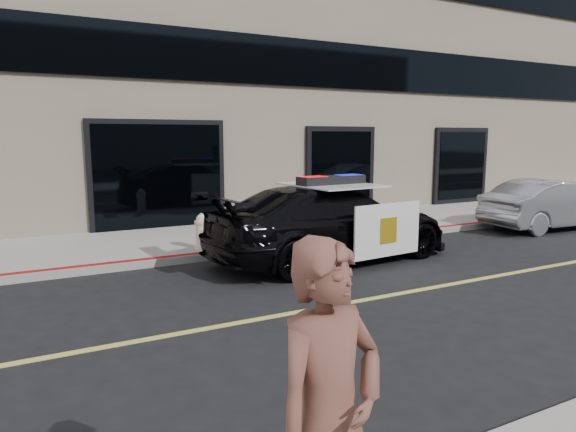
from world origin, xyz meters
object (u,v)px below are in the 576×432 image
fire_hydrant (202,232)px  pedestrian_a (329,422)px  silver_sedan (552,204)px  police_car (331,223)px

fire_hydrant → pedestrian_a: bearing=-104.1°
silver_sedan → pedestrian_a: pedestrian_a is taller
silver_sedan → fire_hydrant: size_ratio=5.56×
police_car → pedestrian_a: bearing=-122.8°
silver_sedan → pedestrian_a: (-11.30, -6.71, 0.41)m
police_car → fire_hydrant: size_ratio=7.52×
fire_hydrant → pedestrian_a: 8.35m
police_car → pedestrian_a: 7.75m
fire_hydrant → pedestrian_a: size_ratio=0.40×
silver_sedan → fire_hydrant: 9.37m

